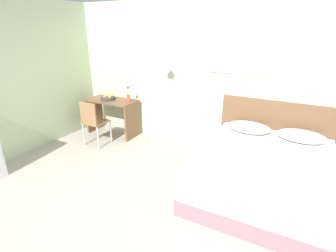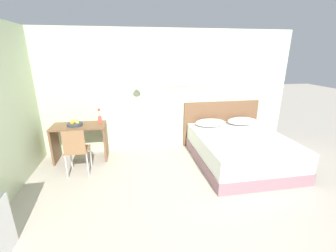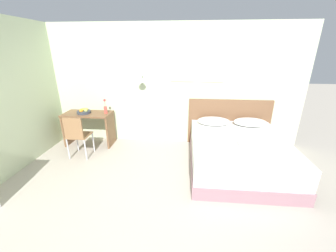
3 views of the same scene
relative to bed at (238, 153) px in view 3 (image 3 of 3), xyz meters
The scene contains 11 objects.
ground_plane 2.08m from the bed, 133.89° to the right, with size 24.00×24.00×0.00m, color #B2A899.
wall_back 2.08m from the bed, 142.01° to the left, with size 6.00×0.31×2.65m.
bed is the anchor object (origin of this frame).
headboard 1.08m from the bed, 90.00° to the left, with size 1.85×0.06×1.06m.
pillow_left 0.91m from the bed, 117.50° to the left, with size 0.69×0.46×0.15m.
pillow_right 0.91m from the bed, 62.50° to the left, with size 0.69×0.46×0.15m.
folded_towel_near_foot 0.45m from the bed, 81.30° to the right, with size 0.27×0.31×0.06m.
desk 3.30m from the bed, 167.08° to the left, with size 1.06×0.53×0.76m.
desk_chair 3.16m from the bed, behind, with size 0.41×0.41×0.89m.
fruit_bowl 3.38m from the bed, 167.74° to the left, with size 0.30×0.30×0.11m.
flower_vase 2.94m from the bed, 164.78° to the left, with size 0.07×0.07×0.33m.
Camera 3 is at (0.44, -2.04, 2.13)m, focal length 22.00 mm.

